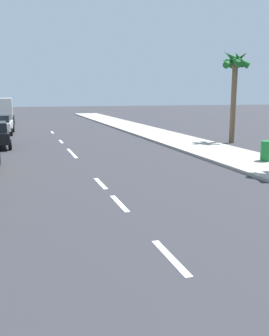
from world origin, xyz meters
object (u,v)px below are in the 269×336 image
parked_car_white (0,124)px  trash_bin_far (267,151)px  palm_tree_far (235,70)px  delivery_truck (1,110)px

parked_car_white → trash_bin_far: 21.69m
palm_tree_far → trash_bin_far: bearing=-109.3°
parked_car_white → trash_bin_far: bearing=-52.1°
parked_car_white → delivery_truck: size_ratio=0.73×
delivery_truck → palm_tree_far: bearing=-53.9°
delivery_truck → trash_bin_far: size_ratio=6.64×
delivery_truck → trash_bin_far: bearing=-65.7°
trash_bin_far → parked_car_white: bearing=125.5°
parked_car_white → delivery_truck: bearing=93.8°
parked_car_white → delivery_truck: (-0.25, 10.60, 0.66)m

